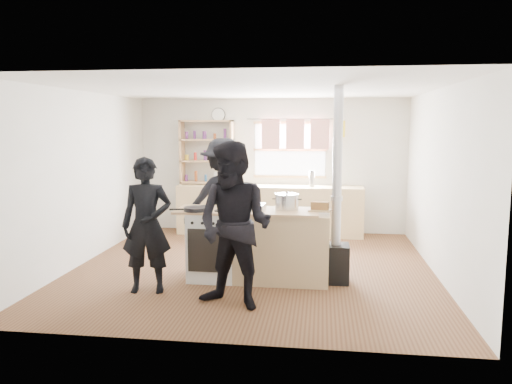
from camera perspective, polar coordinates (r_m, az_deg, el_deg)
ground at (r=7.18m, az=-0.33°, el=-8.66°), size 5.00×5.00×0.01m
back_counter at (r=9.23m, az=1.55°, el=-2.07°), size 3.40×0.55×0.90m
shelving_unit at (r=9.42m, az=-5.65°, el=4.61°), size 1.00×0.28×1.20m
thermos at (r=9.10m, az=6.40°, el=1.47°), size 0.10×0.10×0.27m
cooking_island at (r=6.51m, az=0.26°, el=-6.08°), size 1.97×0.64×0.93m
skillet_greens at (r=6.38m, az=-6.87°, el=-1.91°), size 0.38×0.38×0.05m
roast_tray at (r=6.44m, az=-0.54°, el=-1.66°), size 0.36×0.29×0.07m
stockpot_stove at (r=6.66m, az=-3.39°, el=-0.99°), size 0.23×0.23×0.19m
stockpot_counter at (r=6.44m, az=3.55°, el=-1.10°), size 0.31×0.31×0.23m
bread_board at (r=6.37m, az=7.31°, el=-1.72°), size 0.30×0.23×0.12m
flue_heater at (r=6.47m, az=9.11°, el=-4.59°), size 0.35×0.35×2.50m
person_near_left at (r=6.14m, az=-12.37°, el=-3.73°), size 0.65×0.48×1.64m
person_near_right at (r=5.47m, az=-2.44°, el=-3.87°), size 1.07×0.95×1.84m
person_far at (r=7.41m, az=-3.72°, el=-0.90°), size 1.34×1.06×1.82m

